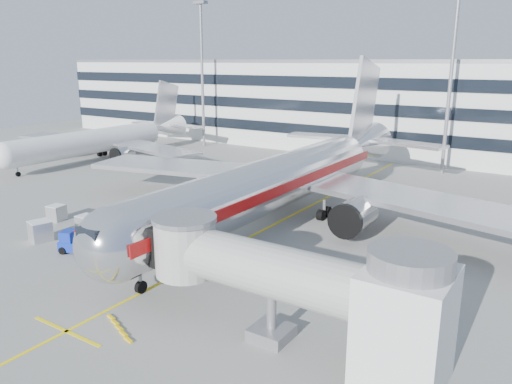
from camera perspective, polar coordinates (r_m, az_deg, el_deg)
The scene contains 15 objects.
ground at distance 41.19m, azimuth -4.92°, elevation -7.30°, with size 180.00×180.00×0.00m, color gray.
lead_in_line at distance 48.93m, azimuth 2.33°, elevation -3.62°, with size 0.25×70.00×0.01m, color yellow.
stop_bar at distance 32.51m, azimuth -20.84°, elevation -14.65°, with size 6.00×0.25×0.01m, color yellow.
main_jet at distance 49.20m, azimuth 3.41°, elevation 1.60°, with size 50.95×48.70×16.06m.
jet_bridge at distance 27.33m, azimuth 4.88°, elevation -10.35°, with size 17.80×4.50×7.00m.
terminal at distance 91.29m, azimuth 18.31°, elevation 9.28°, with size 150.00×24.25×15.60m.
light_mast_west at distance 92.84m, azimuth -6.20°, elevation 14.39°, with size 2.40×1.20×25.45m.
light_mast_centre at distance 73.57m, azimuth 21.50°, elevation 13.38°, with size 2.40×1.20×25.45m.
second_jet at distance 83.74m, azimuth -17.14°, elevation 5.73°, with size 38.21×36.52×12.04m.
belt_loader at distance 44.53m, azimuth -12.31°, elevation -5.00°, with size 4.73×2.12×2.22m.
baggage_tug at distance 44.27m, azimuth -20.15°, elevation -5.47°, with size 2.81×2.26×1.85m.
cargo_container_left at distance 53.49m, azimuth -21.83°, elevation -2.22°, with size 1.64×1.64×1.54m.
cargo_container_right at distance 49.34m, azimuth -18.88°, elevation -3.36°, with size 1.42×1.42×1.49m.
cargo_container_front at distance 48.02m, azimuth -23.43°, elevation -4.10°, with size 2.08×2.08×1.80m.
ramp_worker at distance 45.08m, azimuth -16.57°, elevation -4.60°, with size 0.70×0.46×1.92m, color #C2FF1A.
Camera 1 is at (23.79, -29.85, 15.49)m, focal length 35.00 mm.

